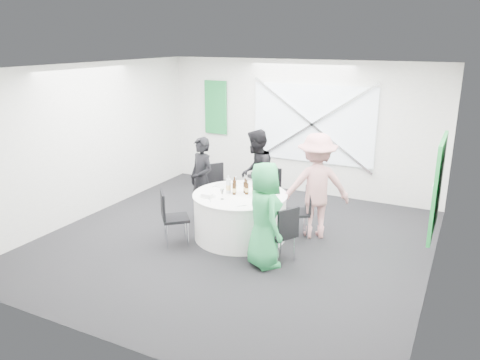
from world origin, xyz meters
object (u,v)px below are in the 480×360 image
at_px(banquet_table, 240,216).
at_px(person_man_back, 256,174).
at_px(clear_water_bottle, 228,186).
at_px(chair_back, 269,188).
at_px(chair_front_left, 170,214).
at_px(person_woman_pink, 316,186).
at_px(person_man_back_left, 202,179).
at_px(green_water_bottle, 254,187).
at_px(chair_front_right, 283,230).
at_px(person_woman_green, 264,215).
at_px(chair_back_right, 302,208).
at_px(chair_back_left, 215,187).

relative_size(banquet_table, person_man_back, 0.95).
bearing_deg(clear_water_bottle, banquet_table, 10.44).
distance_m(chair_back, person_man_back, 0.40).
distance_m(chair_front_left, person_woman_pink, 2.42).
bearing_deg(clear_water_bottle, person_man_back, 89.26).
xyz_separation_m(banquet_table, person_man_back_left, (-0.99, 0.42, 0.39)).
bearing_deg(banquet_table, green_water_bottle, 30.23).
distance_m(banquet_table, green_water_bottle, 0.56).
height_order(chair_front_right, green_water_bottle, green_water_bottle).
distance_m(chair_front_left, person_woman_green, 1.65).
bearing_deg(person_man_back_left, chair_front_right, -3.05).
relative_size(chair_front_left, person_man_back_left, 0.59).
xyz_separation_m(chair_front_right, chair_front_left, (-1.85, -0.21, 0.01)).
bearing_deg(chair_back, clear_water_bottle, -99.02).
height_order(chair_back_right, person_man_back_left, person_man_back_left).
height_order(green_water_bottle, clear_water_bottle, green_water_bottle).
relative_size(person_man_back, person_woman_pink, 0.93).
height_order(chair_back_right, chair_front_left, chair_front_left).
bearing_deg(green_water_bottle, banquet_table, -149.77).
bearing_deg(chair_front_right, chair_back_right, -146.08).
height_order(person_woman_green, green_water_bottle, person_woman_green).
distance_m(chair_back_left, person_man_back_left, 0.32).
bearing_deg(chair_front_left, person_woman_pink, -96.46).
xyz_separation_m(chair_back, chair_front_left, (-0.88, -1.95, 0.00)).
height_order(person_woman_pink, clear_water_bottle, person_woman_pink).
xyz_separation_m(chair_back_left, person_man_back, (0.64, 0.38, 0.23)).
bearing_deg(chair_back_left, clear_water_bottle, -99.22).
distance_m(banquet_table, person_man_back_left, 1.14).
distance_m(person_woman_green, clear_water_bottle, 1.19).
height_order(chair_front_right, person_man_back, person_man_back).
xyz_separation_m(person_man_back_left, person_woman_pink, (2.09, 0.18, 0.11)).
bearing_deg(chair_back, chair_front_left, -113.63).
distance_m(chair_back_left, chair_front_right, 2.17).
height_order(banquet_table, chair_front_left, chair_front_left).
xyz_separation_m(chair_front_left, green_water_bottle, (1.07, 0.88, 0.36)).
height_order(chair_front_right, chair_front_left, chair_front_left).
xyz_separation_m(chair_back_left, clear_water_bottle, (0.63, -0.67, 0.29)).
height_order(chair_back_right, clear_water_bottle, clear_water_bottle).
distance_m(banquet_table, person_woman_green, 1.14).
bearing_deg(chair_front_left, chair_front_right, -124.82).
bearing_deg(chair_front_left, person_woman_green, -130.62).
height_order(chair_back_left, person_woman_green, person_woman_green).
distance_m(person_woman_pink, clear_water_bottle, 1.44).
bearing_deg(clear_water_bottle, chair_back_left, 133.38).
bearing_deg(chair_front_right, person_woman_green, -20.44).
bearing_deg(chair_front_right, chair_back, -121.62).
relative_size(chair_front_left, person_woman_pink, 0.51).
xyz_separation_m(chair_back_right, chair_front_left, (-1.76, -1.27, 0.03)).
relative_size(chair_back, chair_front_right, 1.01).
relative_size(banquet_table, person_woman_pink, 0.88).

